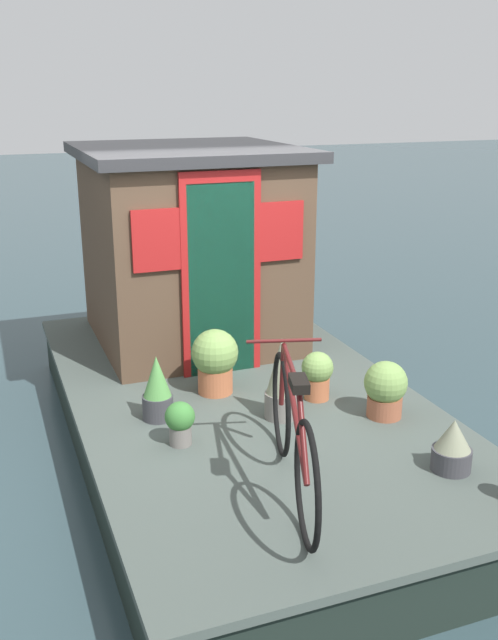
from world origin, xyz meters
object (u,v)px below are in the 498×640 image
(potted_plant_lavender, at_px, (452,446))
(potted_plant_mint, at_px, (281,380))
(potted_plant_sage, at_px, (215,359))
(houseboat_cabin, at_px, (189,245))
(potted_plant_geranium, at_px, (317,374))
(bicycle, at_px, (293,434))
(potted_plant_ivy, at_px, (180,421))
(potted_plant_succulent, at_px, (157,389))
(potted_plant_basil, at_px, (385,388))

(potted_plant_lavender, xyz_separation_m, potted_plant_mint, (1.15, 0.75, 0.14))
(potted_plant_sage, bearing_deg, potted_plant_lavender, -148.90)
(houseboat_cabin, xyz_separation_m, potted_plant_mint, (-2.02, -0.12, -0.66))
(houseboat_cabin, height_order, potted_plant_geranium, houseboat_cabin)
(bicycle, distance_m, potted_plant_ivy, 1.02)
(potted_plant_succulent, bearing_deg, potted_plant_ivy, -174.13)
(potted_plant_succulent, bearing_deg, potted_plant_sage, -60.72)
(potted_plant_mint, bearing_deg, houseboat_cabin, 3.52)
(potted_plant_geranium, height_order, potted_plant_succulent, potted_plant_succulent)
(bicycle, distance_m, potted_plant_sage, 1.66)
(houseboat_cabin, height_order, potted_plant_lavender, houseboat_cabin)
(potted_plant_lavender, distance_m, potted_plant_sage, 2.09)
(houseboat_cabin, bearing_deg, potted_plant_lavender, -164.54)
(potted_plant_mint, xyz_separation_m, potted_plant_basil, (-0.27, -0.76, -0.08))
(potted_plant_sage, bearing_deg, potted_plant_mint, -152.96)
(potted_plant_lavender, height_order, potted_plant_mint, potted_plant_mint)
(bicycle, distance_m, potted_plant_succulent, 1.45)
(houseboat_cabin, bearing_deg, bicycle, 175.54)
(bicycle, bearing_deg, potted_plant_geranium, -32.21)
(potted_plant_sage, bearing_deg, potted_plant_ivy, 146.40)
(potted_plant_lavender, bearing_deg, potted_plant_mint, 33.22)
(houseboat_cabin, height_order, potted_plant_mint, houseboat_cabin)
(houseboat_cabin, height_order, potted_plant_ivy, houseboat_cabin)
(potted_plant_lavender, distance_m, potted_plant_basil, 0.88)
(bicycle, xyz_separation_m, potted_plant_geranium, (1.23, -0.78, -0.18))
(houseboat_cabin, xyz_separation_m, potted_plant_lavender, (-3.17, -0.88, -0.80))
(potted_plant_sage, bearing_deg, potted_plant_basil, -129.88)
(potted_plant_geranium, bearing_deg, potted_plant_mint, 117.56)
(potted_plant_mint, bearing_deg, potted_plant_ivy, 100.11)
(potted_plant_ivy, relative_size, potted_plant_basil, 0.72)
(bicycle, height_order, potted_plant_lavender, bicycle)
(houseboat_cabin, distance_m, potted_plant_succulent, 2.01)
(houseboat_cabin, xyz_separation_m, bicycle, (-3.04, 0.24, -0.57))
(potted_plant_sage, bearing_deg, bicycle, 178.79)
(potted_plant_lavender, relative_size, potted_plant_ivy, 1.13)
(potted_plant_ivy, bearing_deg, potted_plant_basil, -94.22)
(potted_plant_mint, bearing_deg, potted_plant_geranium, -62.44)
(potted_plant_succulent, distance_m, potted_plant_basil, 1.77)
(bicycle, xyz_separation_m, potted_plant_lavender, (-0.13, -1.11, -0.23))
(bicycle, distance_m, potted_plant_geranium, 1.47)
(potted_plant_lavender, distance_m, potted_plant_succulent, 2.21)
(houseboat_cabin, xyz_separation_m, potted_plant_geranium, (-1.81, -0.54, -0.75))
(potted_plant_ivy, xyz_separation_m, potted_plant_basil, (-0.12, -1.62, 0.06))
(potted_plant_basil, bearing_deg, houseboat_cabin, 21.16)
(houseboat_cabin, distance_m, potted_plant_lavender, 3.39)
(potted_plant_geranium, bearing_deg, potted_plant_sage, 60.39)
(potted_plant_ivy, xyz_separation_m, potted_plant_sage, (0.79, -0.53, 0.12))
(bicycle, xyz_separation_m, potted_plant_succulent, (1.34, 0.54, -0.16))
(bicycle, height_order, potted_plant_succulent, bicycle)
(potted_plant_succulent, bearing_deg, bicycle, -158.02)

